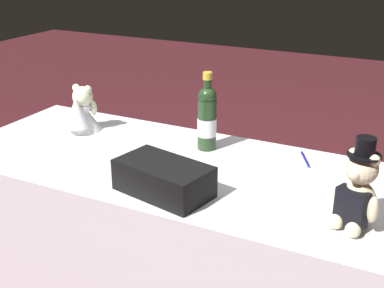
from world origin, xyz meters
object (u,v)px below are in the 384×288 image
Objects in this scene: teddy_bear_bride at (82,112)px; signing_pen at (306,160)px; gift_case_black at (164,178)px; teddy_bear_groom at (357,193)px; champagne_bottle at (207,117)px.

teddy_bear_bride reaches higher than signing_pen.
gift_case_black reaches higher than signing_pen.
teddy_bear_groom is 0.53m from signing_pen.
teddy_bear_bride is at bearing -13.41° from teddy_bear_groom.
teddy_bear_groom is 0.66m from gift_case_black.
champagne_bottle reaches higher than teddy_bear_groom.
teddy_bear_bride is 0.60× the size of gift_case_black.
teddy_bear_groom is 0.79m from champagne_bottle.
signing_pen is (0.27, -0.44, -0.12)m from teddy_bear_groom.
champagne_bottle is at bearing -173.56° from teddy_bear_bride.
champagne_bottle is 0.46m from gift_case_black.
teddy_bear_bride is (1.31, -0.31, -0.02)m from teddy_bear_groom.
teddy_bear_groom reaches higher than teddy_bear_bride.
teddy_bear_groom is 1.35× the size of teddy_bear_bride.
teddy_bear_bride is at bearing -29.98° from gift_case_black.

